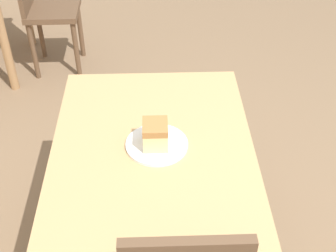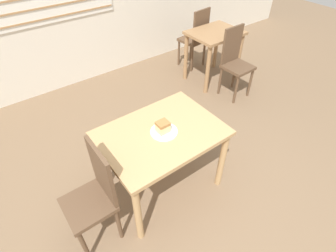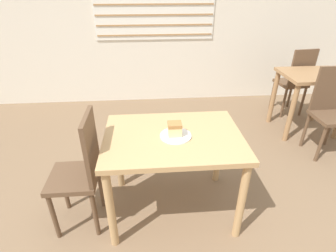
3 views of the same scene
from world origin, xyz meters
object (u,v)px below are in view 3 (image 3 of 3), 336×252
at_px(chair_far_corner, 330,109).
at_px(cake_slice, 175,129).
at_px(dining_table_far, 311,86).
at_px(dining_table_near, 173,147).
at_px(chair_near_window, 81,170).
at_px(chair_far_opposite, 295,80).
at_px(plate, 176,136).

bearing_deg(chair_far_corner, cake_slice, -157.53).
xyz_separation_m(dining_table_far, chair_far_corner, (-0.04, -0.47, -0.09)).
height_order(dining_table_near, chair_near_window, chair_near_window).
xyz_separation_m(dining_table_near, chair_far_corner, (1.80, 0.76, -0.11)).
height_order(dining_table_near, chair_far_opposite, chair_far_opposite).
height_order(dining_table_near, plate, plate).
bearing_deg(chair_near_window, dining_table_far, 117.43).
distance_m(dining_table_far, plate, 2.22).
relative_size(dining_table_near, chair_far_corner, 1.07).
distance_m(dining_table_near, cake_slice, 0.17).
bearing_deg(chair_near_window, chair_far_corner, 108.71).
distance_m(chair_far_opposite, cake_slice, 2.57).
xyz_separation_m(dining_table_far, plate, (-1.82, -1.25, 0.14)).
height_order(dining_table_far, chair_far_opposite, chair_far_opposite).
bearing_deg(chair_far_corner, chair_near_window, -162.16).
xyz_separation_m(chair_far_opposite, cake_slice, (-1.89, -1.72, 0.28)).
distance_m(chair_near_window, chair_far_opposite, 3.15).
height_order(dining_table_far, plate, dining_table_far).
xyz_separation_m(dining_table_near, plate, (0.02, -0.02, 0.12)).
xyz_separation_m(plate, cake_slice, (-0.01, 0.01, 0.06)).
xyz_separation_m(chair_near_window, chair_far_corner, (2.50, 0.85, 0.00)).
distance_m(dining_table_near, chair_near_window, 0.71).
height_order(chair_near_window, chair_far_corner, same).
relative_size(chair_far_corner, cake_slice, 9.64).
bearing_deg(dining_table_near, plate, -42.15).
bearing_deg(plate, dining_table_far, 34.41).
relative_size(dining_table_far, chair_near_window, 0.80).
bearing_deg(dining_table_near, dining_table_far, 33.81).
xyz_separation_m(dining_table_near, chair_far_opposite, (1.90, 1.70, -0.11)).
xyz_separation_m(dining_table_far, chair_near_window, (-2.54, -1.32, -0.09)).
bearing_deg(dining_table_far, cake_slice, -145.80).
height_order(dining_table_near, dining_table_far, dining_table_far).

